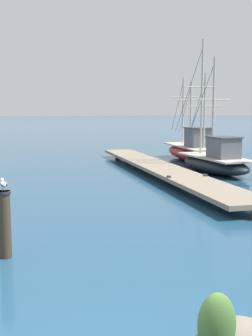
# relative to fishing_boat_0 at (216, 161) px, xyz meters

# --- Properties ---
(floating_dock) EXTENTS (1.96, 17.84, 0.53)m
(floating_dock) POSITION_rel_fishing_boat_0_xyz_m (-2.95, 0.10, -0.25)
(floating_dock) COLOR gray
(floating_dock) RESTS_ON ground
(fishing_boat_0) EXTENTS (2.35, 7.38, 6.79)m
(fishing_boat_0) POSITION_rel_fishing_boat_0_xyz_m (0.00, 0.00, 0.00)
(fishing_boat_0) COLOR black
(fishing_boat_0) RESTS_ON ground
(fishing_boat_2) EXTENTS (2.49, 7.24, 5.26)m
(fishing_boat_2) POSITION_rel_fishing_boat_0_xyz_m (1.02, 5.17, 0.04)
(fishing_boat_2) COLOR #AD2823
(fishing_boat_2) RESTS_ON ground
(mooring_piling) EXTENTS (0.30, 0.30, 1.47)m
(mooring_piling) POSITION_rel_fishing_boat_0_xyz_m (-10.05, -10.04, 0.15)
(mooring_piling) COLOR #3D3023
(mooring_piling) RESTS_ON ground
(perched_seagull) EXTENTS (0.19, 0.38, 0.27)m
(perched_seagull) POSITION_rel_fishing_boat_0_xyz_m (-10.05, -10.04, 1.00)
(perched_seagull) COLOR gold
(perched_seagull) RESTS_ON mooring_piling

